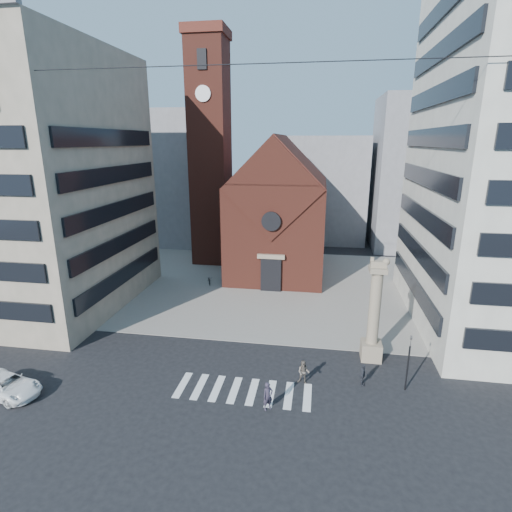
% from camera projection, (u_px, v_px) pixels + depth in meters
% --- Properties ---
extents(ground, '(120.00, 120.00, 0.00)m').
position_uv_depth(ground, '(244.00, 368.00, 31.48)').
color(ground, black).
rests_on(ground, ground).
extents(piazza, '(46.00, 30.00, 0.05)m').
position_uv_depth(piazza, '(273.00, 285.00, 49.48)').
color(piazza, gray).
rests_on(piazza, ground).
extents(zebra_crossing, '(10.20, 3.20, 0.01)m').
position_uv_depth(zebra_crossing, '(243.00, 391.00, 28.55)').
color(zebra_crossing, white).
rests_on(zebra_crossing, ground).
extents(church, '(12.00, 16.65, 18.00)m').
position_uv_depth(church, '(279.00, 213.00, 52.99)').
color(church, maroon).
rests_on(church, ground).
extents(campanile, '(5.50, 5.50, 31.20)m').
position_uv_depth(campanile, '(210.00, 152.00, 55.18)').
color(campanile, maroon).
rests_on(campanile, ground).
extents(building_left, '(18.00, 20.00, 26.00)m').
position_uv_depth(building_left, '(32.00, 183.00, 41.04)').
color(building_left, tan).
rests_on(building_left, ground).
extents(bg_block_left, '(16.00, 14.00, 22.00)m').
position_uv_depth(bg_block_left, '(174.00, 178.00, 69.43)').
color(bg_block_left, gray).
rests_on(bg_block_left, ground).
extents(bg_block_mid, '(14.00, 12.00, 18.00)m').
position_uv_depth(bg_block_mid, '(325.00, 189.00, 70.71)').
color(bg_block_mid, gray).
rests_on(bg_block_mid, ground).
extents(bg_block_right, '(16.00, 14.00, 24.00)m').
position_uv_depth(bg_block_right, '(426.00, 174.00, 64.56)').
color(bg_block_right, gray).
rests_on(bg_block_right, ground).
extents(lion_column, '(1.63, 1.60, 8.68)m').
position_uv_depth(lion_column, '(374.00, 320.00, 31.81)').
color(lion_column, gray).
rests_on(lion_column, ground).
extents(traffic_light, '(0.13, 0.16, 4.30)m').
position_uv_depth(traffic_light, '(408.00, 362.00, 28.04)').
color(traffic_light, black).
rests_on(traffic_light, ground).
extents(white_car, '(5.50, 3.49, 1.41)m').
position_uv_depth(white_car, '(7.00, 385.00, 27.97)').
color(white_car, white).
rests_on(white_car, ground).
extents(pedestrian_0, '(0.85, 0.82, 1.97)m').
position_uv_depth(pedestrian_0, '(268.00, 396.00, 26.35)').
color(pedestrian_0, '#2E2838').
rests_on(pedestrian_0, ground).
extents(pedestrian_1, '(0.97, 0.81, 1.81)m').
position_uv_depth(pedestrian_1, '(304.00, 372.00, 29.22)').
color(pedestrian_1, '#5F564C').
rests_on(pedestrian_1, ground).
extents(pedestrian_2, '(0.55, 1.04, 1.69)m').
position_uv_depth(pedestrian_2, '(363.00, 375.00, 29.00)').
color(pedestrian_2, '#2B2D34').
rests_on(pedestrian_2, ground).
extents(scooter_0, '(1.27, 2.01, 1.00)m').
position_uv_depth(scooter_0, '(209.00, 280.00, 49.58)').
color(scooter_0, black).
rests_on(scooter_0, piazza).
extents(scooter_1, '(1.12, 1.91, 1.11)m').
position_uv_depth(scooter_1, '(223.00, 280.00, 49.30)').
color(scooter_1, black).
rests_on(scooter_1, piazza).
extents(scooter_2, '(1.27, 2.01, 1.00)m').
position_uv_depth(scooter_2, '(236.00, 282.00, 49.05)').
color(scooter_2, black).
rests_on(scooter_2, piazza).
extents(scooter_3, '(1.12, 1.91, 1.11)m').
position_uv_depth(scooter_3, '(250.00, 282.00, 48.78)').
color(scooter_3, black).
rests_on(scooter_3, piazza).
extents(scooter_4, '(1.27, 2.01, 1.00)m').
position_uv_depth(scooter_4, '(264.00, 283.00, 48.53)').
color(scooter_4, black).
rests_on(scooter_4, piazza).
extents(scooter_5, '(1.12, 1.91, 1.11)m').
position_uv_depth(scooter_5, '(278.00, 284.00, 48.25)').
color(scooter_5, black).
rests_on(scooter_5, piazza).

